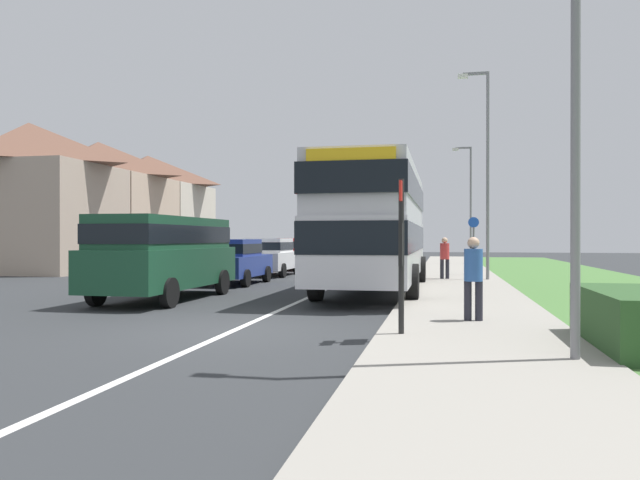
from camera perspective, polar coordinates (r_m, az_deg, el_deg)
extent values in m
plane|color=#2D3033|center=(11.00, -8.03, -8.45)|extent=(120.00, 120.00, 0.00)
cube|color=silver|center=(18.67, 0.28, -4.86)|extent=(0.14, 60.00, 0.01)
cube|color=gray|center=(16.32, 13.53, -5.40)|extent=(3.20, 68.00, 0.12)
cube|color=#2D5128|center=(9.72, 27.51, -6.94)|extent=(1.10, 2.94, 0.90)
cube|color=#BCBCC1|center=(18.23, 5.30, -0.82)|extent=(2.50, 10.15, 1.65)
cube|color=#BCBCC1|center=(18.28, 5.30, 4.20)|extent=(2.45, 9.95, 1.55)
cube|color=black|center=(18.23, 5.30, 0.21)|extent=(2.53, 10.20, 0.76)
cube|color=black|center=(18.28, 5.30, 4.44)|extent=(2.53, 10.20, 0.72)
cube|color=gold|center=(13.37, 2.91, 7.80)|extent=(2.00, 0.08, 0.44)
cylinder|color=black|center=(21.55, 2.91, -2.86)|extent=(0.30, 1.00, 1.00)
cylinder|color=black|center=(21.31, 9.58, -2.90)|extent=(0.30, 1.00, 1.00)
cylinder|color=black|center=(15.72, -0.37, -4.00)|extent=(0.30, 1.00, 1.00)
cylinder|color=black|center=(15.39, 8.79, -4.09)|extent=(0.30, 1.00, 1.00)
cube|color=#19472D|center=(16.53, -14.51, -2.53)|extent=(1.95, 5.57, 1.01)
cube|color=#19472D|center=(16.52, -14.51, 0.65)|extent=(1.72, 5.12, 0.83)
cube|color=black|center=(16.52, -14.51, 0.51)|extent=(1.75, 5.17, 0.46)
cylinder|color=black|center=(18.53, -14.81, -3.80)|extent=(0.20, 0.72, 0.72)
cylinder|color=black|center=(17.76, -9.27, -3.97)|extent=(0.20, 0.72, 0.72)
cylinder|color=black|center=(15.53, -20.51, -4.59)|extent=(0.20, 0.72, 0.72)
cylinder|color=black|center=(14.60, -14.12, -4.88)|extent=(0.20, 0.72, 0.72)
cube|color=navy|center=(21.62, -8.15, -2.43)|extent=(1.72, 3.90, 0.72)
cube|color=navy|center=(21.42, -8.33, -0.72)|extent=(1.51, 2.15, 0.59)
cube|color=black|center=(21.42, -8.33, -0.79)|extent=(1.54, 2.17, 0.33)
cylinder|color=black|center=(23.06, -9.10, -3.16)|extent=(0.20, 0.60, 0.60)
cylinder|color=black|center=(22.52, -5.09, -3.24)|extent=(0.20, 0.60, 0.60)
cylinder|color=black|center=(20.82, -11.47, -3.52)|extent=(0.20, 0.60, 0.60)
cylinder|color=black|center=(20.22, -7.07, -3.63)|extent=(0.20, 0.60, 0.60)
cube|color=silver|center=(26.30, -4.70, -1.94)|extent=(1.77, 3.99, 0.73)
cube|color=silver|center=(26.10, -4.82, -0.50)|extent=(1.56, 2.20, 0.60)
cube|color=black|center=(26.10, -4.82, -0.57)|extent=(1.59, 2.22, 0.33)
cylinder|color=black|center=(27.75, -5.70, -2.58)|extent=(0.20, 0.60, 0.60)
cylinder|color=black|center=(27.29, -2.21, -2.63)|extent=(0.20, 0.60, 0.60)
cylinder|color=black|center=(25.40, -7.37, -2.84)|extent=(0.20, 0.60, 0.60)
cylinder|color=black|center=(24.89, -3.58, -2.91)|extent=(0.20, 0.60, 0.60)
cube|color=#B21E1E|center=(31.35, -2.04, -1.59)|extent=(1.77, 4.35, 0.73)
cube|color=#B21E1E|center=(31.12, -2.13, -0.38)|extent=(1.56, 2.39, 0.60)
cube|color=black|center=(31.12, -2.13, -0.44)|extent=(1.59, 2.42, 0.34)
cylinder|color=black|center=(32.88, -2.95, -2.15)|extent=(0.20, 0.60, 0.60)
cylinder|color=black|center=(32.49, 0.02, -2.17)|extent=(0.20, 0.60, 0.60)
cylinder|color=black|center=(30.28, -4.24, -2.35)|extent=(0.20, 0.60, 0.60)
cylinder|color=black|center=(29.85, -1.03, -2.39)|extent=(0.20, 0.60, 0.60)
cylinder|color=#23232D|center=(11.54, 13.86, -5.91)|extent=(0.14, 0.14, 0.85)
cylinder|color=#23232D|center=(11.55, 14.86, -5.91)|extent=(0.14, 0.14, 0.85)
cylinder|color=#2D599E|center=(11.49, 14.36, -2.32)|extent=(0.34, 0.34, 0.60)
sphere|color=tan|center=(11.48, 14.36, -0.27)|extent=(0.22, 0.22, 0.22)
cylinder|color=#23232D|center=(22.98, 11.51, -2.86)|extent=(0.14, 0.14, 0.85)
cylinder|color=#23232D|center=(22.98, 12.01, -2.86)|extent=(0.14, 0.14, 0.85)
cylinder|color=#BF3333|center=(22.95, 11.76, -1.05)|extent=(0.34, 0.34, 0.60)
sphere|color=tan|center=(22.95, 11.76, -0.03)|extent=(0.22, 0.22, 0.22)
cylinder|color=black|center=(9.69, 7.73, -1.89)|extent=(0.09, 0.09, 2.60)
cube|color=red|center=(9.71, 7.73, 4.60)|extent=(0.04, 0.44, 0.32)
cube|color=black|center=(9.71, 7.74, -0.41)|extent=(0.06, 0.52, 0.68)
cylinder|color=slate|center=(25.88, 14.38, -1.13)|extent=(0.08, 0.08, 2.10)
cylinder|color=blue|center=(25.88, 14.38, 1.64)|extent=(0.44, 0.03, 0.44)
cylinder|color=slate|center=(8.53, 23.11, 14.80)|extent=(0.12, 0.12, 7.61)
cylinder|color=slate|center=(23.10, 15.65, 5.77)|extent=(0.12, 0.12, 7.79)
cube|color=slate|center=(23.75, 14.53, 15.05)|extent=(0.90, 0.10, 0.10)
cube|color=silver|center=(23.72, 13.41, 14.90)|extent=(0.36, 0.20, 0.14)
cylinder|color=slate|center=(37.10, 14.13, 3.14)|extent=(0.12, 0.12, 7.10)
cube|color=slate|center=(37.43, 13.43, 8.50)|extent=(0.90, 0.10, 0.10)
cube|color=silver|center=(37.40, 12.74, 8.40)|extent=(0.36, 0.20, 0.14)
cube|color=tan|center=(32.02, -25.93, 1.82)|extent=(7.42, 5.79, 5.13)
pyramid|color=brown|center=(32.32, -25.94, 8.20)|extent=(7.42, 5.79, 2.06)
cube|color=#C1A88E|center=(36.88, -20.32, 1.62)|extent=(7.42, 5.79, 5.13)
pyramid|color=brown|center=(37.14, -20.33, 7.16)|extent=(7.42, 5.79, 2.06)
cube|color=beige|center=(42.01, -16.05, 1.45)|extent=(7.42, 5.79, 5.13)
pyramid|color=brown|center=(42.24, -16.05, 6.33)|extent=(7.42, 5.79, 2.06)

